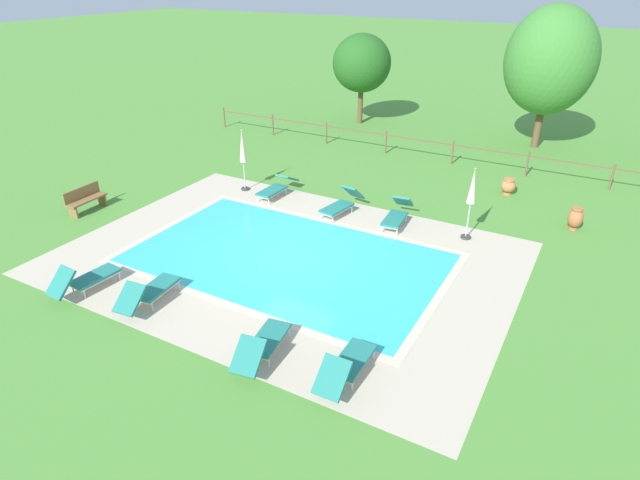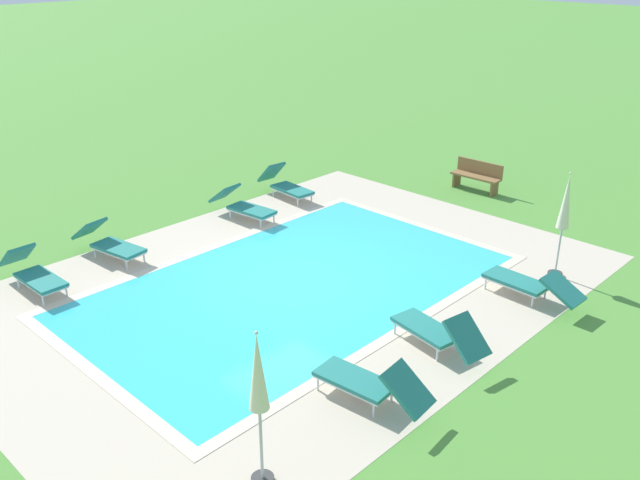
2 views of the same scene
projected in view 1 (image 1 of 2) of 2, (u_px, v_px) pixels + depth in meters
name	position (u px, v px, depth m)	size (l,w,h in m)	color
ground_plane	(287.00, 258.00, 15.93)	(160.00, 160.00, 0.00)	#518E38
pool_deck_paving	(287.00, 258.00, 15.93)	(13.15, 9.50, 0.01)	beige
swimming_pool_water	(287.00, 258.00, 15.93)	(9.08, 5.42, 0.01)	#38C6D1
pool_coping_rim	(287.00, 258.00, 15.93)	(9.56, 5.90, 0.01)	beige
sun_lounger_north_near_steps	(263.00, 343.00, 11.73)	(0.91, 2.07, 0.84)	#237A70
sun_lounger_north_mid	(149.00, 291.00, 13.62)	(0.81, 2.04, 0.85)	#237A70
sun_lounger_north_far	(397.00, 214.00, 17.86)	(0.79, 2.04, 0.85)	#237A70
sun_lounger_north_end	(86.00, 279.00, 14.14)	(0.74, 1.96, 0.93)	#237A70
sun_lounger_south_near_corner	(276.00, 187.00, 20.10)	(0.67, 2.09, 0.72)	#237A70
sun_lounger_south_mid	(347.00, 365.00, 11.09)	(0.64, 1.99, 0.87)	#237A70
sun_lounger_south_far	(342.00, 203.00, 18.65)	(0.93, 2.03, 0.89)	#237A70
patio_umbrella_closed_row_mid_west	(472.00, 192.00, 16.36)	(0.32, 0.32, 2.39)	#383838
patio_umbrella_closed_row_mid_east	(243.00, 151.00, 20.08)	(0.32, 0.32, 2.41)	#383838
wooden_bench_lawn_side	(85.00, 199.00, 18.81)	(0.48, 1.51, 0.87)	olive
terracotta_urn_near_fence	(508.00, 186.00, 20.26)	(0.54, 0.54, 0.63)	#C67547
terracotta_urn_by_tree	(576.00, 218.00, 17.49)	(0.48, 0.48, 0.77)	#B7663D
perimeter_fence	(419.00, 144.00, 23.90)	(22.17, 0.08, 1.05)	brown
tree_far_west	(551.00, 61.00, 23.94)	(4.05, 4.05, 6.44)	brown
tree_centre	(362.00, 63.00, 28.28)	(3.11, 3.11, 4.73)	brown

